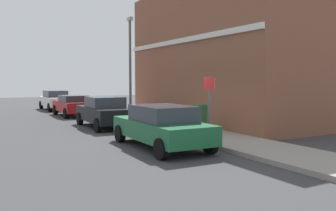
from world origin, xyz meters
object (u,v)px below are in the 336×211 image
object	(u,v)px
utility_cabinet	(200,120)
lamppost	(130,63)
car_white	(55,100)
car_black	(105,112)
bollard_near_cabinet	(182,116)
car_green	(162,126)
street_sign	(210,99)
car_red	(73,105)

from	to	relation	value
utility_cabinet	lamppost	distance (m)	7.26
car_white	lamppost	size ratio (longest dim) A/B	0.76
car_white	car_black	bearing A→B (deg)	178.68
car_black	car_white	size ratio (longest dim) A/B	0.98
utility_cabinet	bollard_near_cabinet	size ratio (longest dim) A/B	1.11
car_green	lamppost	xyz separation A→B (m)	(2.37, 8.20, 2.54)
street_sign	car_black	bearing A→B (deg)	103.73
car_black	lamppost	distance (m)	4.07
lamppost	car_black	bearing A→B (deg)	-136.57
utility_cabinet	bollard_near_cabinet	bearing A→B (deg)	86.38
car_black	street_sign	size ratio (longest dim) A/B	1.83
car_red	utility_cabinet	size ratio (longest dim) A/B	3.48
car_black	car_red	bearing A→B (deg)	0.41
utility_cabinet	street_sign	size ratio (longest dim) A/B	0.50
street_sign	car_green	bearing A→B (deg)	163.80
car_black	bollard_near_cabinet	size ratio (longest dim) A/B	4.06
car_white	car_red	bearing A→B (deg)	178.71
car_green	utility_cabinet	xyz separation A→B (m)	(2.55, 1.43, -0.08)
car_green	bollard_near_cabinet	size ratio (longest dim) A/B	4.34
car_white	utility_cabinet	size ratio (longest dim) A/B	3.76
car_red	car_white	size ratio (longest dim) A/B	0.93
car_green	car_red	bearing A→B (deg)	0.46
car_red	bollard_near_cabinet	xyz separation A→B (m)	(2.54, -9.34, -0.02)
utility_cabinet	bollard_near_cabinet	distance (m)	1.58
car_red	bollard_near_cabinet	size ratio (longest dim) A/B	3.85
car_green	car_white	bearing A→B (deg)	0.51
car_red	street_sign	world-z (taller)	street_sign
car_green	utility_cabinet	world-z (taller)	car_green
utility_cabinet	street_sign	world-z (taller)	street_sign
car_green	bollard_near_cabinet	distance (m)	4.01
street_sign	bollard_near_cabinet	bearing A→B (deg)	74.15
car_black	utility_cabinet	distance (m)	5.21
bollard_near_cabinet	car_green	bearing A→B (deg)	-131.31
lamppost	car_green	bearing A→B (deg)	-106.15
utility_cabinet	street_sign	bearing A→B (deg)	-115.00
street_sign	lamppost	world-z (taller)	lamppost
utility_cabinet	street_sign	xyz separation A→B (m)	(-0.89, -1.91, 0.98)
car_white	street_sign	xyz separation A→B (m)	(1.52, -18.28, 0.88)
car_red	utility_cabinet	distance (m)	11.19
car_green	car_red	distance (m)	12.35
car_red	street_sign	size ratio (longest dim) A/B	1.74
car_green	bollard_near_cabinet	xyz separation A→B (m)	(2.65, 3.01, -0.06)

